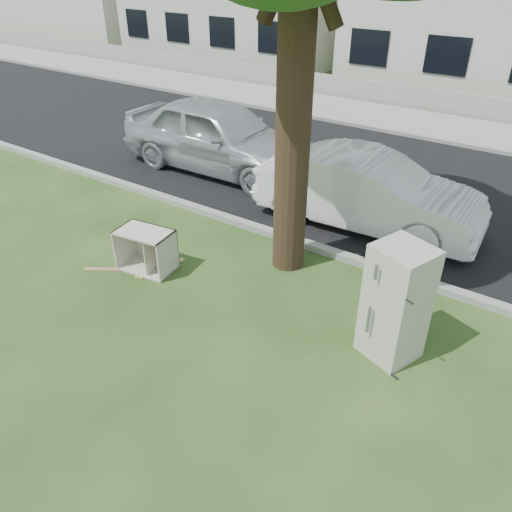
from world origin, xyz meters
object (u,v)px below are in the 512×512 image
Objects in this scene: fridge at (396,303)px; car_left at (219,136)px; cabinet at (146,250)px; car_center at (368,192)px.

car_left reaches higher than fridge.
fridge reaches higher than cabinet.
car_left is at bearing 166.86° from fridge.
car_center is (-1.75, 3.20, -0.11)m from fridge.
cabinet is at bearing -155.05° from fridge.
car_left is (-4.14, 0.70, 0.13)m from car_center.
car_center is at bearing -100.70° from car_left.
car_center is 4.20m from car_left.
fridge is at bearing -3.15° from cabinet.
car_center is 0.87× the size of car_left.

